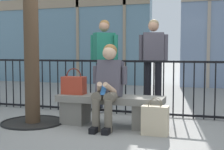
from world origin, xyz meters
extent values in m
plane|color=gray|center=(0.00, 0.00, 0.00)|extent=(60.00, 60.00, 0.00)
cube|color=gray|center=(0.00, 0.00, 0.40)|extent=(1.60, 0.44, 0.10)
cube|color=slate|center=(-0.56, 0.00, 0.17)|extent=(0.36, 0.37, 0.35)
cube|color=slate|center=(0.56, 0.00, 0.17)|extent=(0.36, 0.37, 0.35)
cylinder|color=#6B6051|center=(-0.08, -0.18, 0.47)|extent=(0.15, 0.40, 0.15)
cylinder|color=#6B6051|center=(-0.08, -0.38, 0.23)|extent=(0.11, 0.11, 0.45)
cube|color=black|center=(-0.08, -0.44, 0.04)|extent=(0.09, 0.22, 0.08)
cylinder|color=#6B6051|center=(0.10, -0.18, 0.47)|extent=(0.15, 0.40, 0.15)
cylinder|color=#6B6051|center=(0.10, -0.38, 0.23)|extent=(0.11, 0.11, 0.45)
cube|color=black|center=(0.10, -0.44, 0.04)|extent=(0.09, 0.22, 0.08)
cube|color=#4C4751|center=(0.01, -0.04, 0.71)|extent=(0.36, 0.30, 0.55)
cylinder|color=#4C4751|center=(-0.21, -0.04, 0.76)|extent=(0.08, 0.08, 0.26)
cylinder|color=#DBAD89|center=(-0.07, -0.26, 0.59)|extent=(0.16, 0.28, 0.20)
cylinder|color=#4C4751|center=(0.23, -0.04, 0.76)|extent=(0.08, 0.08, 0.26)
cylinder|color=#DBAD89|center=(0.09, -0.26, 0.59)|extent=(0.16, 0.28, 0.20)
cube|color=#2D6BB7|center=(0.01, -0.32, 0.57)|extent=(0.07, 0.10, 0.13)
sphere|color=#DBAD89|center=(0.01, -0.06, 1.08)|extent=(0.20, 0.20, 0.20)
sphere|color=olive|center=(0.01, -0.03, 1.11)|extent=(0.20, 0.20, 0.20)
cube|color=#B23823|center=(-0.58, -0.01, 0.59)|extent=(0.36, 0.18, 0.27)
torus|color=maroon|center=(-0.58, -0.01, 0.73)|extent=(0.25, 0.02, 0.25)
cube|color=beige|center=(0.73, -0.30, 0.19)|extent=(0.35, 0.17, 0.39)
torus|color=#685E4C|center=(0.73, -0.36, 0.41)|extent=(0.17, 0.01, 0.17)
torus|color=#685E4C|center=(0.73, -0.24, 0.41)|extent=(0.17, 0.01, 0.17)
cylinder|color=black|center=(0.26, 1.51, 0.45)|extent=(0.13, 0.13, 0.90)
cube|color=black|center=(0.26, 1.47, 0.03)|extent=(0.09, 0.22, 0.06)
cylinder|color=black|center=(0.46, 1.51, 0.45)|extent=(0.13, 0.13, 0.90)
cube|color=black|center=(0.46, 1.47, 0.03)|extent=(0.09, 0.22, 0.06)
cube|color=#4C4751|center=(0.36, 1.51, 1.18)|extent=(0.42, 0.31, 0.56)
cylinder|color=#4C4751|center=(0.13, 1.51, 1.16)|extent=(0.08, 0.08, 0.52)
cylinder|color=#4C4751|center=(0.60, 1.51, 1.16)|extent=(0.08, 0.08, 0.52)
sphere|color=tan|center=(0.36, 1.51, 1.58)|extent=(0.20, 0.20, 0.20)
sphere|color=#997F59|center=(0.36, 1.53, 1.61)|extent=(0.20, 0.20, 0.20)
cylinder|color=#383D4C|center=(-0.65, 1.30, 0.45)|extent=(0.13, 0.13, 0.90)
cube|color=black|center=(-0.65, 1.26, 0.03)|extent=(0.09, 0.22, 0.06)
cylinder|color=#383D4C|center=(-0.45, 1.30, 0.45)|extent=(0.13, 0.13, 0.90)
cube|color=black|center=(-0.45, 1.26, 0.03)|extent=(0.09, 0.22, 0.06)
cube|color=#1E7259|center=(-0.55, 1.30, 1.18)|extent=(0.43, 0.42, 0.56)
cylinder|color=#1E7259|center=(-0.78, 1.30, 1.16)|extent=(0.08, 0.08, 0.52)
cylinder|color=#1E7259|center=(-0.31, 1.30, 1.16)|extent=(0.08, 0.08, 0.52)
sphere|color=tan|center=(-0.55, 1.30, 1.58)|extent=(0.20, 0.20, 0.20)
sphere|color=olive|center=(-0.55, 1.32, 1.61)|extent=(0.20, 0.20, 0.20)
cylinder|color=black|center=(-2.48, 0.87, 0.48)|extent=(0.02, 0.02, 0.96)
cylinder|color=black|center=(-2.31, 0.87, 0.48)|extent=(0.02, 0.02, 0.96)
cylinder|color=black|center=(-2.15, 0.87, 0.48)|extent=(0.02, 0.02, 0.96)
cylinder|color=black|center=(-1.98, 0.87, 0.48)|extent=(0.02, 0.02, 0.96)
cylinder|color=black|center=(-1.82, 0.87, 0.48)|extent=(0.02, 0.02, 0.96)
cylinder|color=black|center=(-1.65, 0.87, 0.48)|extent=(0.02, 0.02, 0.96)
cylinder|color=black|center=(-1.49, 0.87, 0.48)|extent=(0.02, 0.02, 0.96)
cylinder|color=black|center=(-1.32, 0.87, 0.48)|extent=(0.02, 0.02, 0.96)
cylinder|color=black|center=(-1.16, 0.87, 0.48)|extent=(0.02, 0.02, 0.96)
cylinder|color=black|center=(-0.99, 0.87, 0.48)|extent=(0.02, 0.02, 0.96)
cylinder|color=black|center=(-0.83, 0.87, 0.48)|extent=(0.02, 0.02, 0.96)
cylinder|color=black|center=(-0.66, 0.87, 0.48)|extent=(0.02, 0.02, 0.96)
cylinder|color=black|center=(-0.50, 0.87, 0.48)|extent=(0.02, 0.02, 0.96)
cylinder|color=black|center=(-0.33, 0.87, 0.48)|extent=(0.02, 0.02, 0.96)
cylinder|color=black|center=(-0.17, 0.87, 0.48)|extent=(0.02, 0.02, 0.96)
cylinder|color=black|center=(0.00, 0.87, 0.48)|extent=(0.02, 0.02, 0.96)
cylinder|color=black|center=(0.17, 0.87, 0.48)|extent=(0.02, 0.02, 0.96)
cylinder|color=black|center=(0.33, 0.87, 0.48)|extent=(0.02, 0.02, 0.96)
cylinder|color=black|center=(0.50, 0.87, 0.48)|extent=(0.02, 0.02, 0.96)
cylinder|color=black|center=(0.66, 0.87, 0.48)|extent=(0.02, 0.02, 0.96)
cylinder|color=black|center=(0.83, 0.87, 0.48)|extent=(0.02, 0.02, 0.96)
cylinder|color=black|center=(0.99, 0.87, 0.48)|extent=(0.02, 0.02, 0.96)
cylinder|color=black|center=(1.16, 0.87, 0.48)|extent=(0.02, 0.02, 0.96)
cylinder|color=black|center=(1.32, 0.87, 0.48)|extent=(0.02, 0.02, 0.96)
cylinder|color=black|center=(1.49, 0.87, 0.48)|extent=(0.02, 0.02, 0.96)
cube|color=black|center=(0.00, 0.87, 0.05)|extent=(9.91, 0.04, 0.04)
cube|color=black|center=(0.00, 0.87, 0.94)|extent=(9.91, 0.04, 0.04)
cylinder|color=black|center=(-1.19, -0.20, 0.01)|extent=(0.94, 0.94, 0.01)
torus|color=black|center=(-1.19, -0.20, 0.01)|extent=(0.97, 0.97, 0.03)
cylinder|color=#4C3826|center=(-1.19, -0.20, 1.70)|extent=(0.23, 0.23, 3.40)
cube|color=gray|center=(-4.66, 5.47, 2.80)|extent=(8.34, 0.04, 0.36)
camera|label=1|loc=(1.42, -4.29, 1.10)|focal=49.37mm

